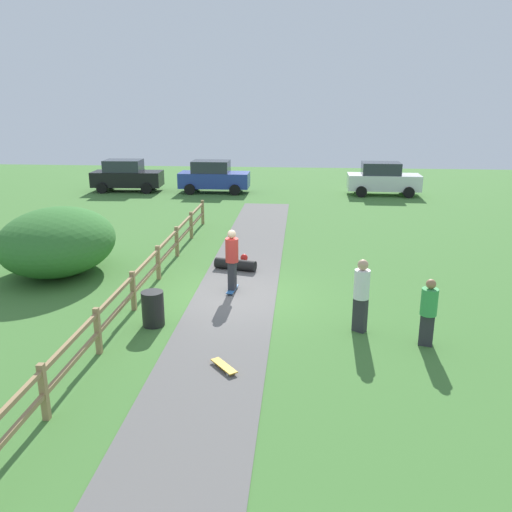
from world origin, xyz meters
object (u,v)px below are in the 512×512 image
(skater_fallen, at_px, (236,264))
(bystander_green, at_px, (428,310))
(parked_car_black, at_px, (126,176))
(skater_riding, at_px, (232,258))
(bush_large, at_px, (58,241))
(parked_car_white, at_px, (383,179))
(trash_bin, at_px, (153,309))
(parked_car_blue, at_px, (214,177))
(bystander_white, at_px, (361,292))
(skateboard_loose, at_px, (224,366))

(skater_fallen, distance_m, bystander_green, 7.34)
(parked_car_black, bearing_deg, skater_fallen, -60.08)
(skater_riding, bearing_deg, skater_fallen, 93.98)
(bush_large, xyz_separation_m, bystander_green, (10.82, -4.42, -0.19))
(bush_large, relative_size, parked_car_white, 1.02)
(bush_large, distance_m, parked_car_black, 16.05)
(trash_bin, xyz_separation_m, parked_car_black, (-7.08, 19.65, 0.51))
(skater_fallen, distance_m, parked_car_blue, 15.32)
(skater_riding, relative_size, bystander_white, 1.01)
(trash_bin, bearing_deg, bush_large, 137.31)
(bush_large, height_order, bystander_white, bush_large)
(skater_riding, distance_m, bystander_white, 4.26)
(bush_large, height_order, parked_car_white, bush_large)
(bush_large, relative_size, bystander_green, 2.65)
(bystander_white, bearing_deg, parked_car_black, 122.03)
(bystander_green, bearing_deg, skateboard_loose, -160.67)
(skater_riding, relative_size, parked_car_white, 0.44)
(skateboard_loose, distance_m, parked_car_white, 22.71)
(skateboard_loose, relative_size, bystander_green, 0.46)
(parked_car_black, bearing_deg, bystander_green, -55.86)
(bystander_green, bearing_deg, skater_riding, 147.89)
(bush_large, distance_m, skater_riding, 6.02)
(skateboard_loose, height_order, parked_car_white, parked_car_white)
(skateboard_loose, distance_m, bystander_white, 3.90)
(skateboard_loose, bearing_deg, parked_car_white, 73.82)
(trash_bin, distance_m, parked_car_black, 20.90)
(bystander_green, xyz_separation_m, parked_car_black, (-13.70, 20.21, 0.07))
(trash_bin, height_order, bystander_green, bystander_green)
(trash_bin, distance_m, skater_fallen, 4.95)
(parked_car_black, bearing_deg, parked_car_blue, 0.03)
(parked_car_black, bearing_deg, trash_bin, -70.20)
(parked_car_blue, bearing_deg, skater_fallen, -77.91)
(bystander_green, bearing_deg, parked_car_white, 84.89)
(skater_riding, bearing_deg, parked_car_black, 117.12)
(parked_car_white, bearing_deg, bystander_white, -99.48)
(parked_car_black, bearing_deg, bush_large, -79.64)
(skateboard_loose, distance_m, bystander_green, 4.85)
(bush_large, bearing_deg, skater_riding, -12.62)
(bystander_green, height_order, parked_car_blue, parked_car_blue)
(trash_bin, height_order, parked_car_white, parked_car_white)
(skateboard_loose, height_order, bystander_white, bystander_white)
(bystander_green, relative_size, parked_car_white, 0.38)
(bystander_white, height_order, parked_car_blue, parked_car_blue)
(parked_car_blue, distance_m, parked_car_white, 10.10)
(bystander_white, relative_size, parked_car_black, 0.43)
(skater_riding, height_order, skater_fallen, skater_riding)
(parked_car_blue, bearing_deg, bush_large, -99.06)
(skater_riding, bearing_deg, trash_bin, -123.40)
(bystander_green, height_order, parked_car_white, parked_car_white)
(parked_car_white, bearing_deg, skater_riding, -111.53)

